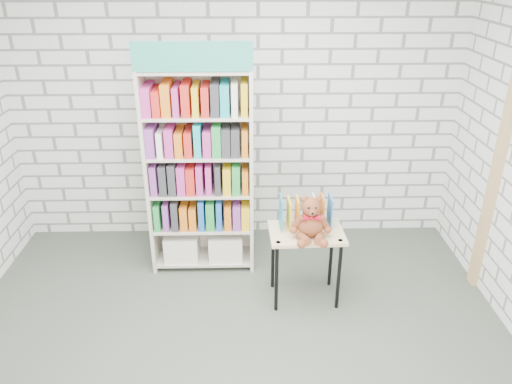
{
  "coord_description": "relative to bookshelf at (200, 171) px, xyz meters",
  "views": [
    {
      "loc": [
        0.1,
        -2.89,
        2.78
      ],
      "look_at": [
        0.19,
        0.95,
        0.96
      ],
      "focal_mm": 35.0,
      "sensor_mm": 36.0,
      "label": 1
    }
  ],
  "objects": [
    {
      "name": "ground",
      "position": [
        0.32,
        -1.36,
        -0.99
      ],
      "size": [
        4.5,
        4.5,
        0.0
      ],
      "primitive_type": "plane",
      "color": "#414A3E",
      "rests_on": "ground"
    },
    {
      "name": "table_books",
      "position": [
        0.92,
        -0.49,
        -0.19
      ],
      "size": [
        0.45,
        0.21,
        0.26
      ],
      "color": "teal",
      "rests_on": "display_table"
    },
    {
      "name": "teddy_bear",
      "position": [
        0.94,
        -0.69,
        -0.17
      ],
      "size": [
        0.34,
        0.31,
        0.37
      ],
      "color": "brown",
      "rests_on": "display_table"
    },
    {
      "name": "bookshelf",
      "position": [
        0.0,
        0.0,
        0.0
      ],
      "size": [
        0.97,
        0.38,
        2.18
      ],
      "color": "beige",
      "rests_on": "ground"
    },
    {
      "name": "display_table",
      "position": [
        0.93,
        -0.59,
        -0.41
      ],
      "size": [
        0.64,
        0.46,
        0.68
      ],
      "color": "#DBBD83",
      "rests_on": "ground"
    },
    {
      "name": "door_trim",
      "position": [
        2.54,
        -0.41,
        0.06
      ],
      "size": [
        0.05,
        0.12,
        2.1
      ],
      "primitive_type": "cube",
      "color": "tan",
      "rests_on": "ground"
    },
    {
      "name": "room_shell",
      "position": [
        0.32,
        -1.36,
        0.79
      ],
      "size": [
        4.52,
        4.02,
        2.81
      ],
      "color": "silver",
      "rests_on": "ground"
    }
  ]
}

